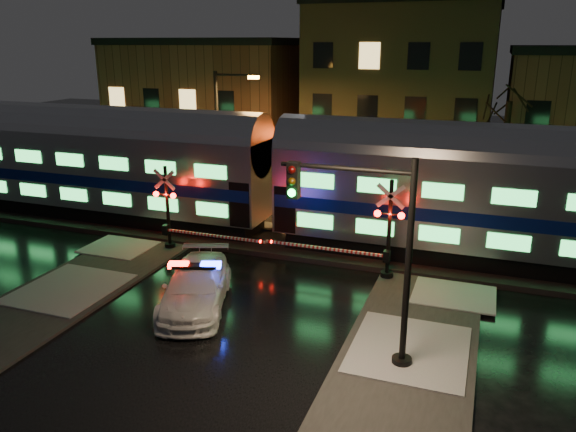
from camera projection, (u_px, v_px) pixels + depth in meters
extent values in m
plane|color=black|center=(255.00, 285.00, 22.21)|extent=(120.00, 120.00, 0.00)
cube|color=black|center=(296.00, 242.00, 26.66)|extent=(90.00, 4.20, 0.24)
cube|color=#2D2D2D|center=(8.00, 326.00, 18.93)|extent=(4.00, 20.00, 0.12)
cube|color=#2D2D2D|center=(392.00, 408.00, 14.68)|extent=(4.00, 20.00, 0.12)
cube|color=brown|center=(213.00, 104.00, 44.86)|extent=(14.00, 10.00, 9.00)
cube|color=brown|center=(404.00, 93.00, 40.03)|extent=(12.00, 11.00, 11.50)
cube|color=black|center=(56.00, 204.00, 31.11)|extent=(24.00, 2.40, 0.80)
cube|color=#B7BAC1|center=(51.00, 163.00, 30.43)|extent=(25.00, 3.05, 3.80)
cube|color=navy|center=(52.00, 170.00, 30.55)|extent=(24.75, 3.09, 0.55)
cube|color=#3EEF65|center=(33.00, 190.00, 29.38)|extent=(21.00, 0.05, 0.62)
cube|color=#3EEF65|center=(28.00, 156.00, 28.84)|extent=(21.00, 0.05, 0.62)
cylinder|color=#B7BAC1|center=(47.00, 132.00, 29.93)|extent=(25.00, 3.05, 3.05)
cube|color=black|center=(574.00, 264.00, 22.62)|extent=(24.00, 2.40, 0.80)
imported|color=white|center=(196.00, 287.00, 20.22)|extent=(3.79, 5.73, 1.54)
cube|color=black|center=(195.00, 266.00, 19.97)|extent=(1.65, 0.92, 0.10)
cube|color=#FF0C05|center=(178.00, 265.00, 19.97)|extent=(0.79, 0.57, 0.18)
cube|color=#1426FF|center=(211.00, 265.00, 19.96)|extent=(0.79, 0.57, 0.18)
cylinder|color=black|center=(387.00, 276.00, 22.75)|extent=(0.52, 0.52, 0.31)
cylinder|color=black|center=(389.00, 231.00, 22.18)|extent=(0.17, 0.17, 4.14)
sphere|color=#FF0C05|center=(377.00, 213.00, 21.95)|extent=(0.27, 0.27, 0.27)
sphere|color=#FF0C05|center=(401.00, 216.00, 21.65)|extent=(0.27, 0.27, 0.27)
cube|color=white|center=(324.00, 248.00, 23.09)|extent=(5.18, 0.10, 0.10)
cube|color=black|center=(387.00, 256.00, 22.25)|extent=(0.25, 0.30, 0.45)
cylinder|color=black|center=(170.00, 246.00, 26.05)|extent=(0.49, 0.49, 0.29)
cylinder|color=black|center=(168.00, 209.00, 25.51)|extent=(0.16, 0.16, 3.93)
sphere|color=#FF0C05|center=(156.00, 194.00, 25.29)|extent=(0.26, 0.26, 0.26)
sphere|color=#FF0C05|center=(173.00, 196.00, 25.00)|extent=(0.26, 0.26, 0.26)
cube|color=white|center=(214.00, 236.00, 24.76)|extent=(4.92, 0.10, 0.10)
cube|color=black|center=(166.00, 230.00, 25.56)|extent=(0.25, 0.30, 0.45)
cylinder|color=black|center=(402.00, 362.00, 16.58)|extent=(0.59, 0.59, 0.31)
cylinder|color=black|center=(408.00, 269.00, 15.70)|extent=(0.19, 0.19, 6.29)
cylinder|color=black|center=(345.00, 168.00, 15.50)|extent=(3.77, 0.13, 0.13)
cube|color=black|center=(294.00, 180.00, 15.97)|extent=(0.34, 0.29, 1.05)
sphere|color=#0CFF3F|center=(292.00, 193.00, 15.93)|extent=(0.23, 0.23, 0.23)
cylinder|color=black|center=(218.00, 143.00, 31.10)|extent=(0.19, 0.19, 7.74)
cylinder|color=black|center=(235.00, 75.00, 29.63)|extent=(2.32, 0.12, 0.12)
cube|color=orange|center=(254.00, 77.00, 29.31)|extent=(0.53, 0.27, 0.17)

